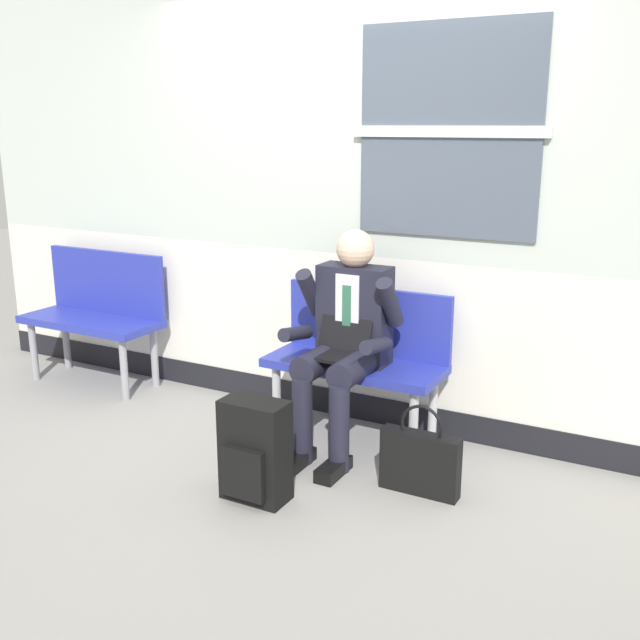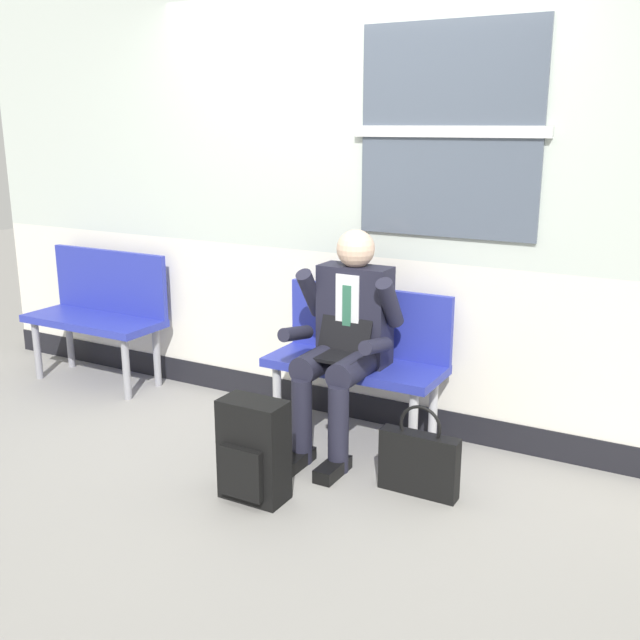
# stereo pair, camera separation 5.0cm
# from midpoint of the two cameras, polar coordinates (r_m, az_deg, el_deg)

# --- Properties ---
(ground_plane) EXTENTS (18.00, 18.00, 0.00)m
(ground_plane) POSITION_cam_midpoint_polar(r_m,az_deg,el_deg) (4.14, -2.86, -10.43)
(ground_plane) COLOR gray
(station_wall) EXTENTS (5.81, 0.17, 2.74)m
(station_wall) POSITION_cam_midpoint_polar(r_m,az_deg,el_deg) (4.39, 1.93, 9.54)
(station_wall) COLOR beige
(station_wall) RESTS_ON ground
(bench_with_person) EXTENTS (1.01, 0.42, 0.87)m
(bench_with_person) POSITION_cam_midpoint_polar(r_m,az_deg,el_deg) (4.22, 2.73, -2.51)
(bench_with_person) COLOR #28339E
(bench_with_person) RESTS_ON ground
(bench_empty) EXTENTS (1.01, 0.42, 0.92)m
(bench_empty) POSITION_cam_midpoint_polar(r_m,az_deg,el_deg) (5.38, -17.10, 0.88)
(bench_empty) COLOR #28339E
(bench_empty) RESTS_ON ground
(person_seated) EXTENTS (0.57, 0.70, 1.22)m
(person_seated) POSITION_cam_midpoint_polar(r_m,az_deg,el_deg) (4.01, 1.55, -1.34)
(person_seated) COLOR #1E1E2D
(person_seated) RESTS_ON ground
(backpack) EXTENTS (0.32, 0.22, 0.51)m
(backpack) POSITION_cam_midpoint_polar(r_m,az_deg,el_deg) (3.61, -5.50, -10.13)
(backpack) COLOR black
(backpack) RESTS_ON ground
(handbag) EXTENTS (0.40, 0.09, 0.46)m
(handbag) POSITION_cam_midpoint_polar(r_m,az_deg,el_deg) (3.71, 7.37, -10.78)
(handbag) COLOR black
(handbag) RESTS_ON ground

